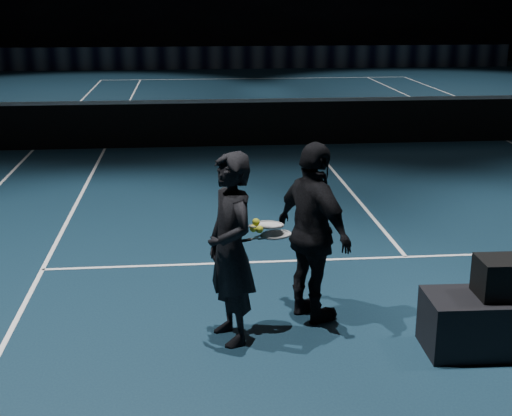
{
  "coord_description": "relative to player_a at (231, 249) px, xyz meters",
  "views": [
    {
      "loc": [
        -2.46,
        -13.91,
        2.91
      ],
      "look_at": [
        -1.9,
        -8.07,
        1.15
      ],
      "focal_mm": 50.0,
      "sensor_mm": 36.0,
      "label": 1
    }
  ],
  "objects": [
    {
      "name": "racket_lower",
      "position": [
        0.41,
        0.18,
        0.05
      ],
      "size": [
        0.71,
        0.48,
        0.03
      ],
      "primitive_type": null,
      "rotation": [
        0.0,
        0.0,
        0.42
      ],
      "color": "black",
      "rests_on": "player_a"
    },
    {
      "name": "net_tape",
      "position": [
        2.13,
        8.23,
        0.08
      ],
      "size": [
        12.8,
        0.03,
        0.07
      ],
      "primitive_type": "cube",
      "color": "white",
      "rests_on": "net_mesh"
    },
    {
      "name": "player_a",
      "position": [
        0.0,
        0.0,
        0.0
      ],
      "size": [
        0.59,
        0.71,
        1.68
      ],
      "primitive_type": "imported",
      "rotation": [
        0.0,
        0.0,
        -1.21
      ],
      "color": "black",
      "rests_on": "floor"
    },
    {
      "name": "court_lines",
      "position": [
        2.13,
        8.23,
        -0.83
      ],
      "size": [
        10.98,
        23.78,
        0.01
      ],
      "primitive_type": null,
      "color": "white",
      "rests_on": "floor"
    },
    {
      "name": "tennis_balls",
      "position": [
        0.23,
        0.11,
        0.16
      ],
      "size": [
        0.12,
        0.1,
        0.12
      ],
      "primitive_type": null,
      "color": "yellow",
      "rests_on": "racket_upper"
    },
    {
      "name": "sponsor_backdrop",
      "position": [
        2.13,
        23.73,
        -0.39
      ],
      "size": [
        22.0,
        0.15,
        0.9
      ],
      "primitive_type": "cube",
      "color": "black",
      "rests_on": "floor"
    },
    {
      "name": "floor",
      "position": [
        2.13,
        8.23,
        -0.84
      ],
      "size": [
        36.0,
        36.0,
        0.0
      ],
      "primitive_type": "plane",
      "color": "#0D1F2F",
      "rests_on": "ground"
    },
    {
      "name": "player_b",
      "position": [
        0.78,
        0.35,
        0.0
      ],
      "size": [
        0.82,
        1.06,
        1.68
      ],
      "primitive_type": "imported",
      "rotation": [
        0.0,
        0.0,
        2.06
      ],
      "color": "black",
      "rests_on": "floor"
    },
    {
      "name": "racket_upper",
      "position": [
        0.35,
        0.2,
        0.14
      ],
      "size": [
        0.7,
        0.51,
        0.1
      ],
      "primitive_type": null,
      "rotation": [
        0.0,
        0.1,
        0.49
      ],
      "color": "black",
      "rests_on": "player_b"
    },
    {
      "name": "net_mesh",
      "position": [
        2.13,
        8.23,
        -0.39
      ],
      "size": [
        12.8,
        0.02,
        0.86
      ],
      "primitive_type": "cube",
      "color": "black",
      "rests_on": "floor"
    }
  ]
}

